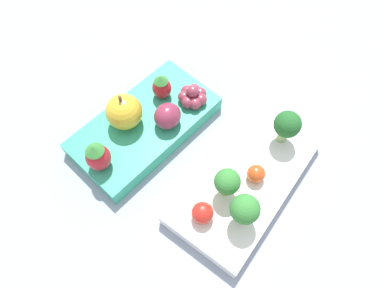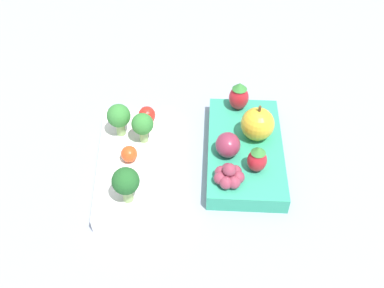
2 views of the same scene
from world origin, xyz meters
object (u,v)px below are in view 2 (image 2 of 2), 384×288
(bento_box_savoury, at_px, (138,162))
(strawberry_1, at_px, (239,96))
(broccoli_floret_0, at_px, (126,182))
(plum, at_px, (228,145))
(cherry_tomato_0, at_px, (147,115))
(strawberry_0, at_px, (257,159))
(broccoli_floret_1, at_px, (119,117))
(grape_cluster, at_px, (229,175))
(bento_box_fruit, at_px, (244,149))
(broccoli_floret_2, at_px, (143,125))
(apple, at_px, (258,124))
(cherry_tomato_1, at_px, (129,154))

(bento_box_savoury, bearing_deg, strawberry_1, -58.78)
(bento_box_savoury, height_order, strawberry_1, strawberry_1)
(bento_box_savoury, distance_m, broccoli_floret_0, 0.09)
(strawberry_1, height_order, plum, strawberry_1)
(cherry_tomato_0, xyz_separation_m, strawberry_0, (-0.11, -0.15, 0.01))
(broccoli_floret_0, distance_m, plum, 0.15)
(broccoli_floret_1, xyz_separation_m, grape_cluster, (-0.10, -0.15, -0.02))
(bento_box_fruit, distance_m, broccoli_floret_1, 0.19)
(broccoli_floret_0, distance_m, grape_cluster, 0.13)
(cherry_tomato_0, bearing_deg, plum, -124.95)
(broccoli_floret_0, relative_size, broccoli_floret_2, 1.11)
(strawberry_1, bearing_deg, grape_cluster, 166.98)
(broccoli_floret_0, bearing_deg, apple, -60.85)
(broccoli_floret_1, height_order, cherry_tomato_0, broccoli_floret_1)
(broccoli_floret_0, relative_size, grape_cluster, 1.29)
(apple, height_order, grape_cluster, apple)
(apple, bearing_deg, plum, 124.45)
(cherry_tomato_1, distance_m, strawberry_0, 0.17)
(cherry_tomato_1, xyz_separation_m, strawberry_0, (-0.03, -0.17, 0.01))
(broccoli_floret_1, bearing_deg, bento_box_fruit, -100.72)
(plum, bearing_deg, bento_box_fruit, -55.48)
(cherry_tomato_0, distance_m, apple, 0.16)
(broccoli_floret_0, relative_size, apple, 0.93)
(strawberry_0, relative_size, strawberry_1, 0.87)
(cherry_tomato_1, relative_size, grape_cluster, 0.56)
(cherry_tomato_1, xyz_separation_m, strawberry_1, (0.10, -0.17, 0.01))
(bento_box_savoury, xyz_separation_m, strawberry_1, (0.09, -0.16, 0.04))
(bento_box_savoury, distance_m, broccoli_floret_2, 0.05)
(broccoli_floret_1, distance_m, apple, 0.20)
(apple, xyz_separation_m, strawberry_1, (0.07, 0.02, -0.00))
(bento_box_savoury, distance_m, apple, 0.18)
(cherry_tomato_1, bearing_deg, apple, -79.85)
(cherry_tomato_0, bearing_deg, grape_cluster, -140.10)
(bento_box_savoury, xyz_separation_m, broccoli_floret_2, (0.03, -0.01, 0.04))
(bento_box_savoury, distance_m, plum, 0.13)
(broccoli_floret_0, distance_m, broccoli_floret_2, 0.11)
(broccoli_floret_1, distance_m, grape_cluster, 0.18)
(cherry_tomato_0, distance_m, cherry_tomato_1, 0.08)
(broccoli_floret_0, distance_m, apple, 0.21)
(bento_box_savoury, xyz_separation_m, broccoli_floret_1, (0.05, 0.02, 0.04))
(apple, bearing_deg, broccoli_floret_2, 88.23)
(broccoli_floret_1, relative_size, grape_cluster, 1.27)
(apple, bearing_deg, broccoli_floret_1, 83.65)
(bento_box_savoury, relative_size, cherry_tomato_0, 8.18)
(apple, bearing_deg, cherry_tomato_1, 100.15)
(apple, xyz_separation_m, grape_cluster, (-0.08, 0.05, -0.01))
(broccoli_floret_1, height_order, grape_cluster, broccoli_floret_1)
(broccoli_floret_0, relative_size, strawberry_0, 1.30)
(apple, height_order, strawberry_1, apple)
(bento_box_fruit, bearing_deg, broccoli_floret_2, 83.31)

